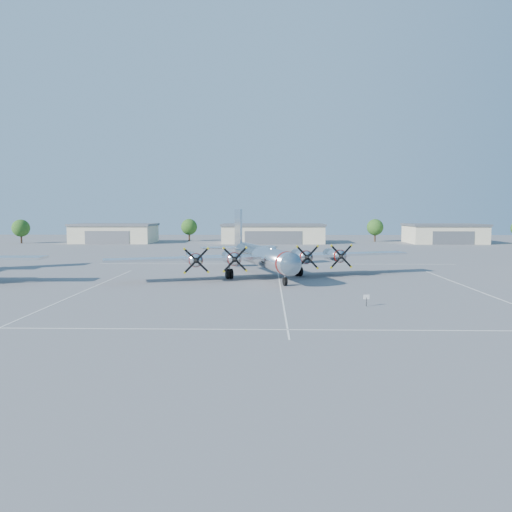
{
  "coord_description": "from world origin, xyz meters",
  "views": [
    {
      "loc": [
        -1.54,
        -58.84,
        8.87
      ],
      "look_at": [
        -2.99,
        4.34,
        3.2
      ],
      "focal_mm": 35.0,
      "sensor_mm": 36.0,
      "label": 1
    }
  ],
  "objects_px": {
    "tree_west": "(189,227)",
    "hangar_west": "(115,233)",
    "hangar_center": "(273,233)",
    "tree_far_west": "(21,228)",
    "hangar_east": "(444,233)",
    "main_bomber_b29": "(261,276)",
    "info_placard": "(366,298)",
    "tree_east": "(375,227)"
  },
  "relations": [
    {
      "from": "hangar_center",
      "to": "hangar_east",
      "type": "distance_m",
      "value": 48.0
    },
    {
      "from": "hangar_center",
      "to": "tree_far_west",
      "type": "relative_size",
      "value": 4.31
    },
    {
      "from": "tree_west",
      "to": "hangar_west",
      "type": "bearing_deg",
      "value": -158.11
    },
    {
      "from": "hangar_east",
      "to": "tree_west",
      "type": "distance_m",
      "value": 73.46
    },
    {
      "from": "tree_far_west",
      "to": "tree_west",
      "type": "bearing_deg",
      "value": 14.93
    },
    {
      "from": "hangar_center",
      "to": "tree_far_west",
      "type": "xyz_separation_m",
      "value": [
        -70.0,
        -3.96,
        1.51
      ]
    },
    {
      "from": "tree_west",
      "to": "tree_east",
      "type": "relative_size",
      "value": 1.0
    },
    {
      "from": "tree_east",
      "to": "main_bomber_b29",
      "type": "height_order",
      "value": "tree_east"
    },
    {
      "from": "hangar_west",
      "to": "tree_west",
      "type": "bearing_deg",
      "value": 21.89
    },
    {
      "from": "hangar_east",
      "to": "info_placard",
      "type": "xyz_separation_m",
      "value": [
        -40.26,
        -94.51,
        -1.94
      ]
    },
    {
      "from": "info_placard",
      "to": "tree_west",
      "type": "bearing_deg",
      "value": 98.65
    },
    {
      "from": "hangar_center",
      "to": "info_placard",
      "type": "relative_size",
      "value": 26.0
    },
    {
      "from": "tree_far_west",
      "to": "info_placard",
      "type": "relative_size",
      "value": 6.04
    },
    {
      "from": "tree_far_west",
      "to": "tree_west",
      "type": "xyz_separation_m",
      "value": [
        45.0,
        12.0,
        0.0
      ]
    },
    {
      "from": "tree_east",
      "to": "tree_west",
      "type": "bearing_deg",
      "value": 177.92
    },
    {
      "from": "tree_east",
      "to": "hangar_west",
      "type": "bearing_deg",
      "value": -175.4
    },
    {
      "from": "hangar_east",
      "to": "main_bomber_b29",
      "type": "bearing_deg",
      "value": -124.86
    },
    {
      "from": "tree_east",
      "to": "info_placard",
      "type": "xyz_separation_m",
      "value": [
        -22.26,
        -100.55,
        -3.45
      ]
    },
    {
      "from": "tree_east",
      "to": "info_placard",
      "type": "relative_size",
      "value": 6.04
    },
    {
      "from": "hangar_east",
      "to": "info_placard",
      "type": "relative_size",
      "value": 18.73
    },
    {
      "from": "hangar_center",
      "to": "tree_far_west",
      "type": "bearing_deg",
      "value": -176.76
    },
    {
      "from": "hangar_west",
      "to": "hangar_center",
      "type": "xyz_separation_m",
      "value": [
        45.0,
        -0.0,
        -0.0
      ]
    },
    {
      "from": "tree_east",
      "to": "hangar_center",
      "type": "bearing_deg",
      "value": -168.62
    },
    {
      "from": "tree_west",
      "to": "main_bomber_b29",
      "type": "xyz_separation_m",
      "value": [
        22.54,
        -80.48,
        -4.22
      ]
    },
    {
      "from": "tree_west",
      "to": "tree_east",
      "type": "xyz_separation_m",
      "value": [
        55.0,
        -2.0,
        0.0
      ]
    },
    {
      "from": "hangar_west",
      "to": "hangar_center",
      "type": "height_order",
      "value": "same"
    },
    {
      "from": "tree_far_west",
      "to": "tree_east",
      "type": "height_order",
      "value": "same"
    },
    {
      "from": "hangar_east",
      "to": "main_bomber_b29",
      "type": "height_order",
      "value": "hangar_east"
    },
    {
      "from": "hangar_east",
      "to": "main_bomber_b29",
      "type": "distance_m",
      "value": 88.33
    },
    {
      "from": "hangar_east",
      "to": "tree_far_west",
      "type": "xyz_separation_m",
      "value": [
        -118.0,
        -3.96,
        1.51
      ]
    },
    {
      "from": "info_placard",
      "to": "tree_far_west",
      "type": "bearing_deg",
      "value": 121.59
    },
    {
      "from": "hangar_center",
      "to": "main_bomber_b29",
      "type": "xyz_separation_m",
      "value": [
        -2.46,
        -72.45,
        -2.71
      ]
    },
    {
      "from": "hangar_east",
      "to": "info_placard",
      "type": "bearing_deg",
      "value": -113.07
    },
    {
      "from": "info_placard",
      "to": "hangar_east",
      "type": "bearing_deg",
      "value": 57.87
    },
    {
      "from": "hangar_west",
      "to": "tree_east",
      "type": "xyz_separation_m",
      "value": [
        75.0,
        6.04,
        1.51
      ]
    },
    {
      "from": "hangar_center",
      "to": "info_placard",
      "type": "distance_m",
      "value": 94.85
    },
    {
      "from": "tree_west",
      "to": "tree_east",
      "type": "bearing_deg",
      "value": -2.08
    },
    {
      "from": "hangar_west",
      "to": "info_placard",
      "type": "xyz_separation_m",
      "value": [
        52.74,
        -94.51,
        -1.94
      ]
    },
    {
      "from": "hangar_east",
      "to": "tree_west",
      "type": "xyz_separation_m",
      "value": [
        -73.0,
        8.04,
        1.51
      ]
    },
    {
      "from": "hangar_east",
      "to": "main_bomber_b29",
      "type": "relative_size",
      "value": 0.49
    },
    {
      "from": "hangar_center",
      "to": "tree_west",
      "type": "distance_m",
      "value": 26.3
    },
    {
      "from": "main_bomber_b29",
      "to": "info_placard",
      "type": "height_order",
      "value": "main_bomber_b29"
    }
  ]
}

